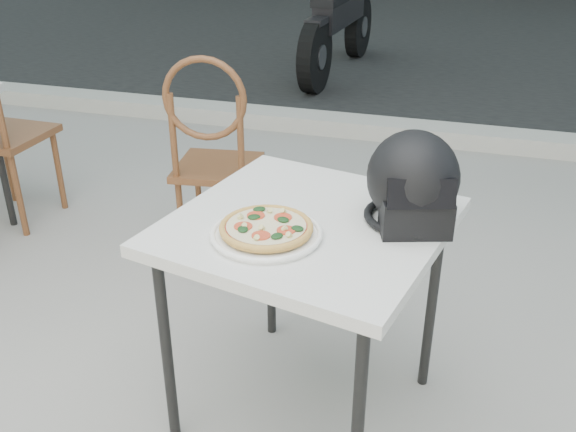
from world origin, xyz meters
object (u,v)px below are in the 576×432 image
(helmet, at_px, (413,184))
(cafe_chair_main, at_px, (213,148))
(cafe_table_main, at_px, (308,239))
(pizza, at_px, (266,227))
(motorcycle, at_px, (339,25))
(plate, at_px, (266,234))

(helmet, relative_size, cafe_chair_main, 0.35)
(cafe_table_main, height_order, pizza, pizza)
(cafe_chair_main, relative_size, motorcycle, 0.47)
(motorcycle, bearing_deg, cafe_table_main, -74.97)
(pizza, distance_m, helmet, 0.45)
(plate, bearing_deg, helmet, 29.08)
(plate, distance_m, cafe_chair_main, 1.24)
(cafe_table_main, relative_size, motorcycle, 0.44)
(cafe_table_main, distance_m, motorcycle, 4.71)
(cafe_table_main, xyz_separation_m, motorcycle, (-0.91, 4.61, -0.21))
(cafe_table_main, bearing_deg, plate, -122.68)
(plate, height_order, pizza, pizza)
(helmet, xyz_separation_m, motorcycle, (-1.21, 4.54, -0.40))
(plate, xyz_separation_m, helmet, (0.38, 0.21, 0.11))
(plate, relative_size, pizza, 0.98)
(plate, distance_m, helmet, 0.45)
(plate, distance_m, pizza, 0.02)
(helmet, bearing_deg, motorcycle, 87.31)
(motorcycle, bearing_deg, pizza, -76.30)
(cafe_table_main, distance_m, plate, 0.18)
(plate, xyz_separation_m, pizza, (0.00, 0.00, 0.02))
(cafe_table_main, relative_size, helmet, 2.65)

